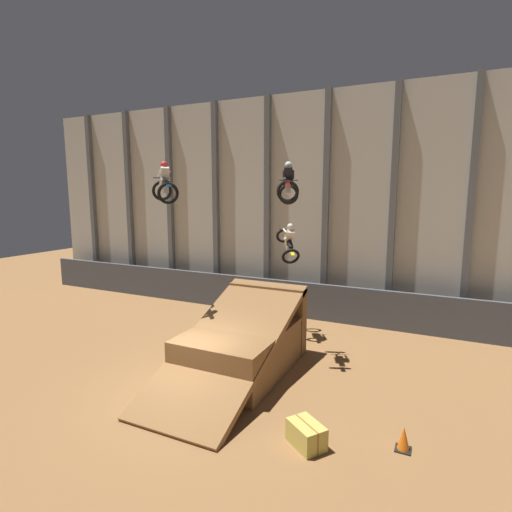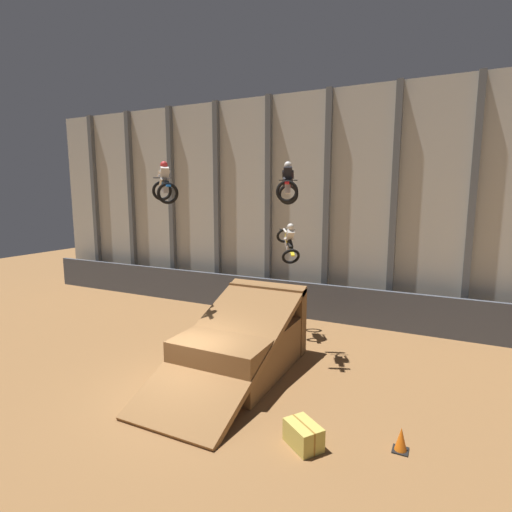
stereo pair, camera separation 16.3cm
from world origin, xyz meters
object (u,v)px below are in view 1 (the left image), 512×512
at_px(rider_bike_left_air, 165,185).
at_px(traffic_cone_near_ramp, 404,439).
at_px(rider_bike_center_air, 288,241).
at_px(hay_bale_trackside, 306,435).
at_px(rider_bike_right_air, 288,186).
at_px(dirt_ramp, 244,343).

distance_m(rider_bike_left_air, traffic_cone_near_ramp, 10.62).
relative_size(rider_bike_center_air, traffic_cone_near_ramp, 3.10).
xyz_separation_m(traffic_cone_near_ramp, hay_bale_trackside, (-2.09, -0.81, -0.00)).
distance_m(rider_bike_left_air, hay_bale_trackside, 9.28).
relative_size(rider_bike_left_air, rider_bike_right_air, 0.92).
relative_size(dirt_ramp, traffic_cone_near_ramp, 11.30).
bearing_deg(rider_bike_right_air, rider_bike_center_air, 90.19).
bearing_deg(rider_bike_right_air, rider_bike_left_air, 179.87).
xyz_separation_m(dirt_ramp, rider_bike_center_air, (0.16, 3.65, 3.08)).
height_order(rider_bike_left_air, rider_bike_center_air, rider_bike_left_air).
xyz_separation_m(rider_bike_left_air, rider_bike_right_air, (4.09, 1.47, -0.03)).
bearing_deg(dirt_ramp, rider_bike_right_air, 56.52).
bearing_deg(dirt_ramp, rider_bike_left_air, -179.80).
distance_m(rider_bike_center_air, rider_bike_right_air, 3.20).
height_order(dirt_ramp, traffic_cone_near_ramp, dirt_ramp).
distance_m(dirt_ramp, rider_bike_left_air, 6.15).
bearing_deg(rider_bike_center_air, traffic_cone_near_ramp, -82.95).
distance_m(traffic_cone_near_ramp, hay_bale_trackside, 2.24).
bearing_deg(rider_bike_center_air, hay_bale_trackside, -99.26).
bearing_deg(rider_bike_right_air, dirt_ramp, -143.37).
distance_m(rider_bike_right_air, traffic_cone_near_ramp, 8.29).
bearing_deg(traffic_cone_near_ramp, hay_bale_trackside, -158.85).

